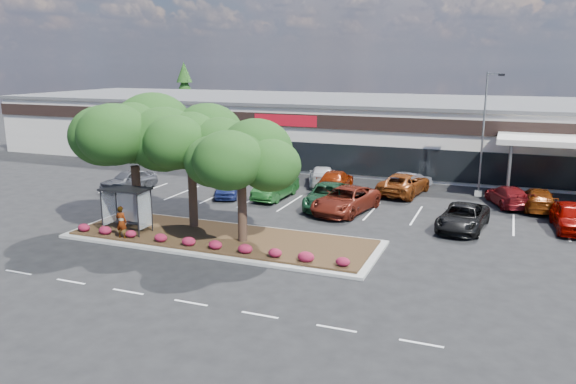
% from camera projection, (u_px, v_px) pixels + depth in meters
% --- Properties ---
extents(ground, '(160.00, 160.00, 0.00)m').
position_uv_depth(ground, '(219.00, 269.00, 27.60)').
color(ground, black).
rests_on(ground, ground).
extents(retail_store, '(80.40, 25.20, 6.25)m').
position_uv_depth(retail_store, '(376.00, 129.00, 57.60)').
color(retail_store, beige).
rests_on(retail_store, ground).
extents(landscape_island, '(18.00, 6.00, 0.26)m').
position_uv_depth(landscape_island, '(221.00, 238.00, 31.91)').
color(landscape_island, '#A2A29D').
rests_on(landscape_island, ground).
extents(lane_markings, '(33.12, 20.06, 0.01)m').
position_uv_depth(lane_markings, '(292.00, 216.00, 37.10)').
color(lane_markings, silver).
rests_on(lane_markings, ground).
extents(shrub_row, '(17.00, 0.80, 0.50)m').
position_uv_depth(shrub_row, '(203.00, 243.00, 29.92)').
color(shrub_row, maroon).
rests_on(shrub_row, landscape_island).
extents(bus_shelter, '(2.75, 1.55, 2.59)m').
position_uv_depth(bus_shelter, '(127.00, 197.00, 32.42)').
color(bus_shelter, black).
rests_on(bus_shelter, landscape_island).
extents(island_tree_west, '(7.20, 7.20, 7.89)m').
position_uv_depth(island_tree_west, '(135.00, 160.00, 33.58)').
color(island_tree_west, black).
rests_on(island_tree_west, landscape_island).
extents(island_tree_mid, '(6.60, 6.60, 7.32)m').
position_uv_depth(island_tree_mid, '(192.00, 166.00, 33.03)').
color(island_tree_mid, black).
rests_on(island_tree_mid, landscape_island).
extents(island_tree_east, '(5.80, 5.80, 6.50)m').
position_uv_depth(island_tree_east, '(242.00, 183.00, 30.34)').
color(island_tree_east, black).
rests_on(island_tree_east, landscape_island).
extents(conifer_north_west, '(4.40, 4.40, 10.00)m').
position_uv_depth(conifer_north_west, '(185.00, 98.00, 78.85)').
color(conifer_north_west, black).
rests_on(conifer_north_west, ground).
extents(person_waiting, '(0.68, 0.45, 1.84)m').
position_uv_depth(person_waiting, '(121.00, 222.00, 31.39)').
color(person_waiting, '#594C47').
rests_on(person_waiting, landscape_island).
extents(light_pole, '(1.43, 0.66, 9.23)m').
position_uv_depth(light_pole, '(484.00, 143.00, 41.63)').
color(light_pole, '#A2A29D').
rests_on(light_pole, ground).
extents(car_0, '(3.27, 4.98, 1.58)m').
position_uv_depth(car_0, '(129.00, 180.00, 44.54)').
color(car_0, '#505157').
rests_on(car_0, ground).
extents(car_1, '(3.13, 4.43, 1.40)m').
position_uv_depth(car_1, '(227.00, 187.00, 42.19)').
color(car_1, navy).
rests_on(car_1, ground).
extents(car_2, '(1.99, 5.11, 1.66)m').
position_uv_depth(car_2, '(275.00, 187.00, 41.64)').
color(car_2, '#174619').
rests_on(car_2, ground).
extents(car_4, '(3.48, 6.25, 1.65)m').
position_uv_depth(car_4, '(328.00, 196.00, 38.95)').
color(car_4, '#194427').
rests_on(car_4, ground).
extents(car_5, '(3.97, 6.54, 1.70)m').
position_uv_depth(car_5, '(346.00, 200.00, 37.73)').
color(car_5, maroon).
rests_on(car_5, ground).
extents(car_7, '(3.09, 5.68, 1.51)m').
position_uv_depth(car_7, '(463.00, 217.00, 33.90)').
color(car_7, black).
rests_on(car_7, ground).
extents(car_8, '(2.35, 5.05, 1.67)m').
position_uv_depth(car_8, '(571.00, 217.00, 33.71)').
color(car_8, '#7C0400').
rests_on(car_8, ground).
extents(car_9, '(2.39, 4.88, 1.33)m').
position_uv_depth(car_9, '(228.00, 167.00, 50.77)').
color(car_9, slate).
rests_on(car_9, ground).
extents(car_10, '(2.39, 4.68, 1.52)m').
position_uv_depth(car_10, '(268.00, 168.00, 49.48)').
color(car_10, navy).
rests_on(car_10, ground).
extents(car_11, '(3.73, 5.72, 1.54)m').
position_uv_depth(car_11, '(322.00, 176.00, 46.22)').
color(car_11, silver).
rests_on(car_11, ground).
extents(car_12, '(2.74, 5.66, 1.59)m').
position_uv_depth(car_12, '(335.00, 180.00, 44.23)').
color(car_12, maroon).
rests_on(car_12, ground).
extents(car_13, '(3.61, 6.25, 1.64)m').
position_uv_depth(car_13, '(404.00, 184.00, 42.87)').
color(car_13, brown).
rests_on(car_13, ground).
extents(car_14, '(3.06, 4.60, 1.43)m').
position_uv_depth(car_14, '(410.00, 181.00, 44.34)').
color(car_14, slate).
rests_on(car_14, ground).
extents(car_15, '(2.49, 5.22, 1.47)m').
position_uv_depth(car_15, '(538.00, 199.00, 38.48)').
color(car_15, '#742D09').
rests_on(car_15, ground).
extents(car_16, '(3.62, 5.31, 1.43)m').
position_uv_depth(car_16, '(508.00, 196.00, 39.49)').
color(car_16, maroon).
rests_on(car_16, ground).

